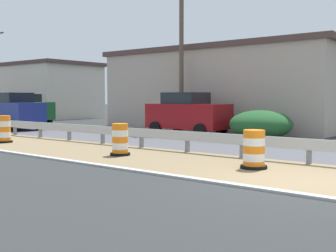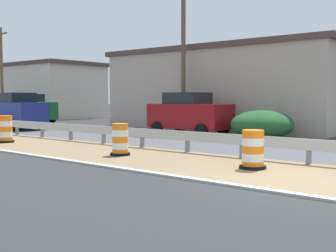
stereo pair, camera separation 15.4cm
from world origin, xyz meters
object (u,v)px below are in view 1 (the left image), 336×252
object	(u,v)px
traffic_barrel_mid	(4,130)
car_mid_far_lane	(188,114)
car_distant_a	(25,109)
utility_pole_near	(181,44)
car_lead_near_lane	(11,111)
traffic_barrel_close	(120,141)
traffic_barrel_nearest	(254,151)

from	to	relation	value
traffic_barrel_mid	car_mid_far_lane	xyz separation A→B (m)	(7.72, -3.70, 0.54)
car_distant_a	utility_pole_near	world-z (taller)	utility_pole_near
car_lead_near_lane	car_distant_a	bearing A→B (deg)	-39.12
traffic_barrel_close	utility_pole_near	distance (m)	10.64
utility_pole_near	traffic_barrel_close	bearing A→B (deg)	-155.00
car_distant_a	utility_pole_near	size ratio (longest dim) A/B	0.52
traffic_barrel_close	traffic_barrel_mid	world-z (taller)	traffic_barrel_mid
car_lead_near_lane	traffic_barrel_mid	bearing A→B (deg)	148.68
traffic_barrel_close	traffic_barrel_mid	bearing A→B (deg)	92.05
traffic_barrel_nearest	car_mid_far_lane	xyz separation A→B (m)	(7.12, 7.21, 0.59)
traffic_barrel_nearest	car_mid_far_lane	world-z (taller)	car_mid_far_lane
car_lead_near_lane	car_mid_far_lane	distance (m)	10.69
traffic_barrel_mid	car_lead_near_lane	world-z (taller)	car_lead_near_lane
car_lead_near_lane	utility_pole_near	distance (m)	10.58
traffic_barrel_nearest	traffic_barrel_mid	xyz separation A→B (m)	(-0.60, 10.90, 0.05)
traffic_barrel_mid	utility_pole_near	xyz separation A→B (m)	(9.08, -2.28, 4.18)
traffic_barrel_nearest	car_lead_near_lane	world-z (taller)	car_lead_near_lane
utility_pole_near	car_mid_far_lane	bearing A→B (deg)	-133.79
traffic_barrel_nearest	car_mid_far_lane	size ratio (longest dim) A/B	0.25
car_mid_far_lane	utility_pole_near	bearing A→B (deg)	135.54
traffic_barrel_mid	utility_pole_near	distance (m)	10.25
traffic_barrel_nearest	traffic_barrel_close	world-z (taller)	traffic_barrel_close
traffic_barrel_nearest	traffic_barrel_close	bearing A→B (deg)	94.73
traffic_barrel_mid	car_distant_a	bearing A→B (deg)	53.26
traffic_barrel_close	traffic_barrel_mid	size ratio (longest dim) A/B	0.92
traffic_barrel_nearest	utility_pole_near	bearing A→B (deg)	45.48
traffic_barrel_nearest	utility_pole_near	size ratio (longest dim) A/B	0.11
traffic_barrel_close	traffic_barrel_mid	xyz separation A→B (m)	(-0.23, 6.41, 0.04)
car_lead_near_lane	car_distant_a	size ratio (longest dim) A/B	1.03
traffic_barrel_mid	car_mid_far_lane	size ratio (longest dim) A/B	0.27
car_distant_a	traffic_barrel_close	bearing A→B (deg)	-23.18
traffic_barrel_close	utility_pole_near	size ratio (longest dim) A/B	0.11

